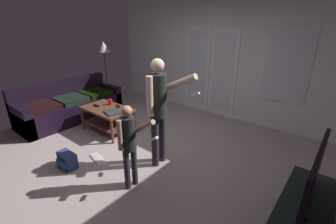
{
  "coord_description": "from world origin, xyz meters",
  "views": [
    {
      "loc": [
        2.51,
        -2.29,
        2.11
      ],
      "look_at": [
        0.67,
        -0.02,
        0.95
      ],
      "focal_mm": 24.53,
      "sensor_mm": 36.0,
      "label": 1
    }
  ],
  "objects_px": {
    "coffee_table": "(107,114)",
    "person_child": "(129,141)",
    "cup_near_edge": "(110,102)",
    "dvd_remote_slim": "(118,106)",
    "floor_lamp": "(104,51)",
    "backpack": "(67,160)",
    "flat_screen_tv": "(313,180)",
    "laptop_closed": "(112,112)",
    "leather_couch": "(70,106)",
    "tv_remote_black": "(96,106)",
    "person_adult": "(159,104)",
    "loose_keyboard": "(98,159)"
  },
  "relations": [
    {
      "from": "laptop_closed",
      "to": "tv_remote_black",
      "type": "height_order",
      "value": "laptop_closed"
    },
    {
      "from": "person_adult",
      "to": "laptop_closed",
      "type": "bearing_deg",
      "value": 175.01
    },
    {
      "from": "flat_screen_tv",
      "to": "laptop_closed",
      "type": "distance_m",
      "value": 3.31
    },
    {
      "from": "laptop_closed",
      "to": "leather_couch",
      "type": "bearing_deg",
      "value": -161.39
    },
    {
      "from": "person_adult",
      "to": "person_child",
      "type": "bearing_deg",
      "value": -83.66
    },
    {
      "from": "person_child",
      "to": "laptop_closed",
      "type": "relative_size",
      "value": 3.75
    },
    {
      "from": "floor_lamp",
      "to": "cup_near_edge",
      "type": "height_order",
      "value": "floor_lamp"
    },
    {
      "from": "person_child",
      "to": "loose_keyboard",
      "type": "height_order",
      "value": "person_child"
    },
    {
      "from": "coffee_table",
      "to": "tv_remote_black",
      "type": "xyz_separation_m",
      "value": [
        -0.25,
        -0.06,
        0.15
      ]
    },
    {
      "from": "backpack",
      "to": "laptop_closed",
      "type": "height_order",
      "value": "laptop_closed"
    },
    {
      "from": "backpack",
      "to": "laptop_closed",
      "type": "distance_m",
      "value": 1.19
    },
    {
      "from": "person_adult",
      "to": "tv_remote_black",
      "type": "xyz_separation_m",
      "value": [
        -1.82,
        0.14,
        -0.48
      ]
    },
    {
      "from": "backpack",
      "to": "dvd_remote_slim",
      "type": "distance_m",
      "value": 1.5
    },
    {
      "from": "backpack",
      "to": "cup_near_edge",
      "type": "relative_size",
      "value": 3.0
    },
    {
      "from": "backpack",
      "to": "loose_keyboard",
      "type": "relative_size",
      "value": 0.72
    },
    {
      "from": "leather_couch",
      "to": "tv_remote_black",
      "type": "height_order",
      "value": "leather_couch"
    },
    {
      "from": "coffee_table",
      "to": "person_child",
      "type": "distance_m",
      "value": 1.88
    },
    {
      "from": "cup_near_edge",
      "to": "person_adult",
      "type": "bearing_deg",
      "value": -12.91
    },
    {
      "from": "laptop_closed",
      "to": "cup_near_edge",
      "type": "height_order",
      "value": "cup_near_edge"
    },
    {
      "from": "backpack",
      "to": "person_adult",
      "type": "bearing_deg",
      "value": 43.67
    },
    {
      "from": "loose_keyboard",
      "to": "cup_near_edge",
      "type": "height_order",
      "value": "cup_near_edge"
    },
    {
      "from": "leather_couch",
      "to": "flat_screen_tv",
      "type": "distance_m",
      "value": 4.81
    },
    {
      "from": "coffee_table",
      "to": "laptop_closed",
      "type": "xyz_separation_m",
      "value": [
        0.3,
        -0.09,
        0.15
      ]
    },
    {
      "from": "cup_near_edge",
      "to": "coffee_table",
      "type": "bearing_deg",
      "value": -58.26
    },
    {
      "from": "flat_screen_tv",
      "to": "cup_near_edge",
      "type": "bearing_deg",
      "value": 170.87
    },
    {
      "from": "backpack",
      "to": "cup_near_edge",
      "type": "height_order",
      "value": "cup_near_edge"
    },
    {
      "from": "flat_screen_tv",
      "to": "dvd_remote_slim",
      "type": "height_order",
      "value": "flat_screen_tv"
    },
    {
      "from": "floor_lamp",
      "to": "person_adult",
      "type": "bearing_deg",
      "value": -23.72
    },
    {
      "from": "leather_couch",
      "to": "cup_near_edge",
      "type": "bearing_deg",
      "value": 16.21
    },
    {
      "from": "leather_couch",
      "to": "floor_lamp",
      "type": "xyz_separation_m",
      "value": [
        -0.3,
        1.28,
        1.09
      ]
    },
    {
      "from": "coffee_table",
      "to": "person_child",
      "type": "height_order",
      "value": "person_child"
    },
    {
      "from": "floor_lamp",
      "to": "backpack",
      "type": "relative_size",
      "value": 4.88
    },
    {
      "from": "coffee_table",
      "to": "backpack",
      "type": "relative_size",
      "value": 3.11
    },
    {
      "from": "dvd_remote_slim",
      "to": "coffee_table",
      "type": "bearing_deg",
      "value": -95.58
    },
    {
      "from": "floor_lamp",
      "to": "backpack",
      "type": "bearing_deg",
      "value": -49.01
    },
    {
      "from": "cup_near_edge",
      "to": "flat_screen_tv",
      "type": "bearing_deg",
      "value": -9.13
    },
    {
      "from": "leather_couch",
      "to": "person_adult",
      "type": "relative_size",
      "value": 1.36
    },
    {
      "from": "person_adult",
      "to": "flat_screen_tv",
      "type": "bearing_deg",
      "value": -5.92
    },
    {
      "from": "flat_screen_tv",
      "to": "floor_lamp",
      "type": "distance_m",
      "value": 5.34
    },
    {
      "from": "coffee_table",
      "to": "floor_lamp",
      "type": "height_order",
      "value": "floor_lamp"
    },
    {
      "from": "floor_lamp",
      "to": "cup_near_edge",
      "type": "bearing_deg",
      "value": -34.76
    },
    {
      "from": "flat_screen_tv",
      "to": "dvd_remote_slim",
      "type": "distance_m",
      "value": 3.52
    },
    {
      "from": "loose_keyboard",
      "to": "dvd_remote_slim",
      "type": "xyz_separation_m",
      "value": [
        -0.61,
        0.98,
        0.5
      ]
    },
    {
      "from": "person_child",
      "to": "laptop_closed",
      "type": "height_order",
      "value": "person_child"
    },
    {
      "from": "loose_keyboard",
      "to": "person_child",
      "type": "bearing_deg",
      "value": -5.01
    },
    {
      "from": "leather_couch",
      "to": "cup_near_edge",
      "type": "height_order",
      "value": "leather_couch"
    },
    {
      "from": "tv_remote_black",
      "to": "cup_near_edge",
      "type": "bearing_deg",
      "value": 61.68
    },
    {
      "from": "loose_keyboard",
      "to": "laptop_closed",
      "type": "distance_m",
      "value": 0.96
    },
    {
      "from": "laptop_closed",
      "to": "dvd_remote_slim",
      "type": "bearing_deg",
      "value": 138.93
    },
    {
      "from": "leather_couch",
      "to": "floor_lamp",
      "type": "relative_size",
      "value": 1.38
    }
  ]
}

